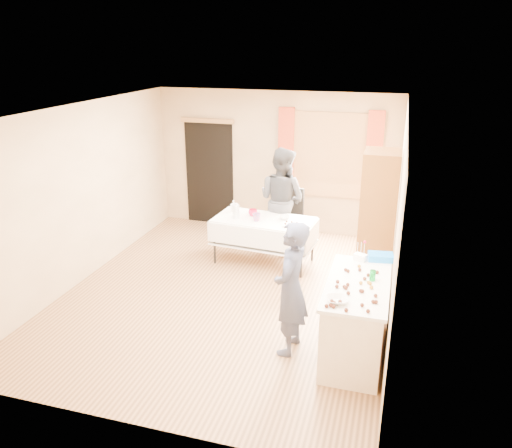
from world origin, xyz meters
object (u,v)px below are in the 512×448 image
(girl, at_px, (291,289))
(woman, at_px, (282,200))
(party_table, at_px, (264,237))
(cabinet, at_px, (377,221))
(chair, at_px, (288,228))
(counter, at_px, (355,319))

(girl, xyz_separation_m, woman, (-0.80, 2.94, 0.09))
(party_table, relative_size, girl, 1.05)
(cabinet, bearing_deg, chair, 141.87)
(girl, bearing_deg, counter, 105.20)
(party_table, bearing_deg, chair, 81.44)
(party_table, relative_size, chair, 1.66)
(cabinet, relative_size, chair, 2.00)
(chair, height_order, woman, woman)
(cabinet, distance_m, counter, 1.89)
(counter, xyz_separation_m, chair, (-1.46, 3.03, -0.15))
(party_table, xyz_separation_m, girl, (0.94, -2.30, 0.35))
(woman, bearing_deg, chair, -84.35)
(woman, bearing_deg, girl, 128.46)
(cabinet, height_order, woman, cabinet)
(party_table, bearing_deg, girl, -62.89)
(counter, relative_size, girl, 0.91)
(cabinet, bearing_deg, party_table, 168.50)
(woman, bearing_deg, cabinet, 171.66)
(girl, relative_size, woman, 0.89)
(party_table, distance_m, chair, 0.90)
(cabinet, xyz_separation_m, woman, (-1.63, 1.00, -0.12))
(counter, relative_size, chair, 1.43)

